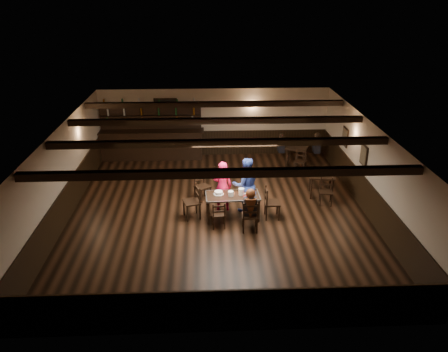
{
  "coord_description": "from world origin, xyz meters",
  "views": [
    {
      "loc": [
        -0.36,
        -11.75,
        6.39
      ],
      "look_at": [
        0.17,
        0.2,
        1.12
      ],
      "focal_mm": 35.0,
      "sensor_mm": 36.0,
      "label": 1
    }
  ],
  "objects_px": {
    "woman_pink": "(222,186)",
    "man_blue": "(246,185)",
    "dining_table": "(233,197)",
    "cake": "(219,193)",
    "chair_near_right": "(250,214)",
    "chair_near_left": "(219,213)",
    "bar_counter": "(152,140)"
  },
  "relations": [
    {
      "from": "man_blue",
      "to": "bar_counter",
      "type": "relative_size",
      "value": 0.41
    },
    {
      "from": "dining_table",
      "to": "cake",
      "type": "height_order",
      "value": "cake"
    },
    {
      "from": "chair_near_left",
      "to": "man_blue",
      "type": "bearing_deg",
      "value": 50.44
    },
    {
      "from": "woman_pink",
      "to": "cake",
      "type": "height_order",
      "value": "woman_pink"
    },
    {
      "from": "chair_near_right",
      "to": "bar_counter",
      "type": "distance_m",
      "value": 6.77
    },
    {
      "from": "dining_table",
      "to": "chair_near_right",
      "type": "xyz_separation_m",
      "value": [
        0.44,
        -0.83,
        -0.12
      ]
    },
    {
      "from": "chair_near_left",
      "to": "bar_counter",
      "type": "xyz_separation_m",
      "value": [
        -2.46,
        5.65,
        0.25
      ]
    },
    {
      "from": "chair_near_left",
      "to": "chair_near_right",
      "type": "relative_size",
      "value": 0.86
    },
    {
      "from": "man_blue",
      "to": "woman_pink",
      "type": "bearing_deg",
      "value": -14.78
    },
    {
      "from": "woman_pink",
      "to": "dining_table",
      "type": "bearing_deg",
      "value": 118.38
    },
    {
      "from": "chair_near_left",
      "to": "chair_near_right",
      "type": "distance_m",
      "value": 0.91
    },
    {
      "from": "dining_table",
      "to": "man_blue",
      "type": "distance_m",
      "value": 0.65
    },
    {
      "from": "chair_near_left",
      "to": "woman_pink",
      "type": "height_order",
      "value": "woman_pink"
    },
    {
      "from": "chair_near_left",
      "to": "chair_near_right",
      "type": "bearing_deg",
      "value": -15.51
    },
    {
      "from": "chair_near_left",
      "to": "woman_pink",
      "type": "xyz_separation_m",
      "value": [
        0.15,
        1.12,
        0.32
      ]
    },
    {
      "from": "dining_table",
      "to": "chair_near_right",
      "type": "relative_size",
      "value": 1.7
    },
    {
      "from": "dining_table",
      "to": "chair_near_right",
      "type": "bearing_deg",
      "value": -61.99
    },
    {
      "from": "woman_pink",
      "to": "man_blue",
      "type": "relative_size",
      "value": 0.92
    },
    {
      "from": "dining_table",
      "to": "woman_pink",
      "type": "distance_m",
      "value": 0.61
    },
    {
      "from": "man_blue",
      "to": "chair_near_right",
      "type": "bearing_deg",
      "value": 82.69
    },
    {
      "from": "man_blue",
      "to": "dining_table",
      "type": "bearing_deg",
      "value": 38.72
    },
    {
      "from": "chair_near_right",
      "to": "cake",
      "type": "relative_size",
      "value": 3.16
    },
    {
      "from": "dining_table",
      "to": "cake",
      "type": "distance_m",
      "value": 0.43
    },
    {
      "from": "dining_table",
      "to": "chair_near_left",
      "type": "distance_m",
      "value": 0.75
    },
    {
      "from": "chair_near_left",
      "to": "dining_table",
      "type": "bearing_deg",
      "value": 53.7
    },
    {
      "from": "woman_pink",
      "to": "man_blue",
      "type": "xyz_separation_m",
      "value": [
        0.7,
        -0.08,
        0.07
      ]
    },
    {
      "from": "cake",
      "to": "bar_counter",
      "type": "xyz_separation_m",
      "value": [
        -2.49,
        4.99,
        -0.07
      ]
    },
    {
      "from": "woman_pink",
      "to": "man_blue",
      "type": "bearing_deg",
      "value": 174.35
    },
    {
      "from": "chair_near_left",
      "to": "cake",
      "type": "xyz_separation_m",
      "value": [
        0.02,
        0.65,
        0.32
      ]
    },
    {
      "from": "man_blue",
      "to": "bar_counter",
      "type": "distance_m",
      "value": 5.68
    },
    {
      "from": "chair_near_left",
      "to": "man_blue",
      "type": "xyz_separation_m",
      "value": [
        0.86,
        1.04,
        0.38
      ]
    },
    {
      "from": "chair_near_right",
      "to": "cake",
      "type": "height_order",
      "value": "chair_near_right"
    }
  ]
}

